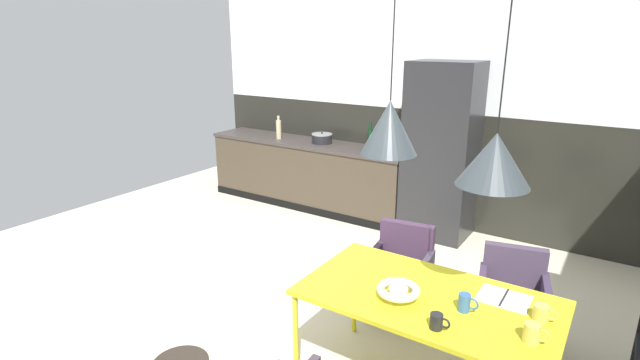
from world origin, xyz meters
name	(u,v)px	position (x,y,z in m)	size (l,w,h in m)	color
ground_plane	(293,323)	(0.00, 0.00, 0.00)	(8.28, 8.28, 0.00)	beige
back_wall_splashback_dark	(426,166)	(0.00, 2.83, 0.71)	(6.37, 0.12, 1.42)	black
back_wall_panel_upper	(434,50)	(0.00, 2.83, 2.13)	(6.37, 0.12, 1.42)	silver
kitchen_counter	(308,173)	(-1.56, 2.47, 0.45)	(2.97, 0.63, 0.91)	#403629
refrigerator_column	(441,151)	(0.30, 2.47, 1.01)	(0.76, 0.60, 2.03)	#232326
dining_table	(428,302)	(1.21, -0.20, 0.70)	(1.54, 0.86, 0.75)	gold
armchair_by_stool	(402,259)	(0.67, 0.64, 0.50)	(0.54, 0.53, 0.78)	#3D3143
armchair_head_of_table	(513,285)	(1.53, 0.71, 0.49)	(0.57, 0.56, 0.76)	#3D3143
fruit_bowl	(398,291)	(1.06, -0.34, 0.80)	(0.26, 0.26, 0.08)	silver
open_book	(504,298)	(1.61, 0.01, 0.76)	(0.30, 0.23, 0.02)	white
mug_dark_espresso	(465,303)	(1.45, -0.25, 0.80)	(0.12, 0.07, 0.11)	#335B93
mug_short_terracotta	(532,333)	(1.83, -0.35, 0.80)	(0.13, 0.08, 0.11)	gold
mug_wide_latte	(542,313)	(1.83, -0.11, 0.80)	(0.13, 0.09, 0.09)	gold
mug_glass_clear	(437,322)	(1.37, -0.51, 0.79)	(0.11, 0.07, 0.09)	black
cooking_pot	(322,138)	(-1.35, 2.48, 0.97)	(0.28, 0.28, 0.15)	black
bottle_oil_tall	(370,137)	(-0.69, 2.62, 1.04)	(0.06, 0.06, 0.32)	#0F3319
bottle_vinegar_dark	(279,129)	(-2.00, 2.39, 1.05)	(0.07, 0.07, 0.32)	tan
pendant_lamp_over_table_near	(389,128)	(0.90, -0.21, 1.77)	(0.34, 0.34, 1.18)	black
pendant_lamp_over_table_far	(495,159)	(1.52, -0.23, 1.66)	(0.39, 0.39, 1.26)	black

